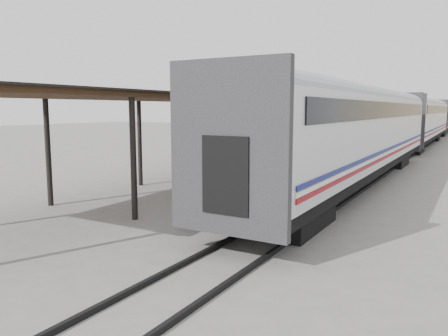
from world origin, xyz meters
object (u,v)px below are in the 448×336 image
object	(u,v)px
baggage_cart	(219,199)
pedestrian	(301,147)
porter	(215,166)
luggage_tug	(324,148)

from	to	relation	value
baggage_cart	pedestrian	world-z (taller)	pedestrian
baggage_cart	porter	bearing A→B (deg)	-61.68
baggage_cart	porter	size ratio (longest dim) A/B	1.35
porter	luggage_tug	bearing A→B (deg)	19.97
luggage_tug	pedestrian	bearing A→B (deg)	-116.79
baggage_cart	luggage_tug	xyz separation A→B (m)	(-2.89, 20.31, -0.02)
baggage_cart	pedestrian	bearing A→B (deg)	111.73
luggage_tug	pedestrian	size ratio (longest dim) A/B	0.98
baggage_cart	porter	distance (m)	1.35
pedestrian	baggage_cart	bearing A→B (deg)	96.33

